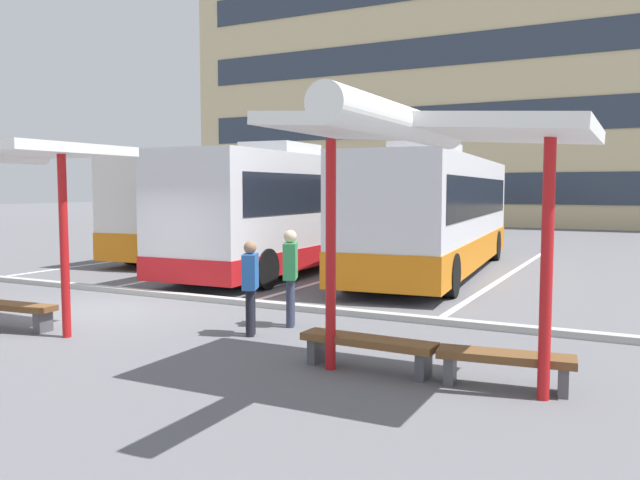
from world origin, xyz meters
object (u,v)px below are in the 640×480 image
waiting_shelter_2 (426,135)px  bench_3 (505,362)px  waiting_passenger_0 (250,282)px  coach_bus_2 (436,215)px  bench_2 (368,345)px  coach_bus_0 (230,206)px  coach_bus_1 (305,210)px  bench_1 (6,309)px  waiting_passenger_1 (290,270)px

waiting_shelter_2 → bench_3: bearing=26.5°
waiting_passenger_0 → coach_bus_2: bearing=87.3°
bench_2 → waiting_passenger_0: size_ratio=1.20×
waiting_shelter_2 → bench_2: (-0.90, 0.42, -2.73)m
coach_bus_0 → waiting_shelter_2: size_ratio=2.78×
waiting_passenger_0 → waiting_shelter_2: bearing=-22.7°
coach_bus_0 → coach_bus_2: 8.65m
coach_bus_1 → bench_3: (8.03, -9.78, -1.44)m
bench_1 → waiting_passenger_1: (4.35, 2.39, 0.66)m
waiting_passenger_0 → coach_bus_1: bearing=112.8°
coach_bus_1 → bench_3: bearing=-50.6°
coach_bus_2 → waiting_passenger_1: bearing=-91.3°
coach_bus_0 → bench_2: (10.54, -11.90, -1.43)m
coach_bus_2 → waiting_passenger_1: 8.18m
coach_bus_1 → bench_2: coach_bus_1 is taller
bench_2 → bench_1: bearing=-176.0°
coach_bus_0 → bench_1: bearing=-72.4°
waiting_passenger_1 → waiting_shelter_2: bearing=-36.4°
coach_bus_0 → waiting_shelter_2: 16.86m
bench_2 → waiting_passenger_0: waiting_passenger_0 is taller
coach_bus_0 → coach_bus_1: 4.79m
coach_bus_0 → bench_3: 17.19m
coach_bus_1 → coach_bus_2: (4.14, 0.26, -0.09)m
coach_bus_1 → waiting_passenger_1: (3.95, -7.89, -0.77)m
bench_1 → waiting_shelter_2: 8.01m
bench_2 → waiting_passenger_1: size_ratio=1.10×
coach_bus_2 → bench_2: size_ratio=6.05×
waiting_shelter_2 → waiting_passenger_0: size_ratio=2.65×
coach_bus_2 → bench_2: bearing=-78.3°
bench_3 → waiting_shelter_2: bearing=-153.5°
coach_bus_1 → bench_2: (6.23, -9.81, -1.43)m
coach_bus_2 → waiting_passenger_0: size_ratio=7.29×
waiting_shelter_2 → waiting_passenger_0: (-3.42, 1.43, -2.17)m
bench_3 → waiting_passenger_0: waiting_passenger_0 is taller
waiting_shelter_2 → bench_2: waiting_shelter_2 is taller
waiting_passenger_0 → waiting_passenger_1: 0.95m
coach_bus_1 → bench_1: (-0.40, -10.27, -1.43)m
bench_3 → waiting_passenger_0: 4.47m
bench_2 → bench_3: size_ratio=1.14×
waiting_shelter_2 → coach_bus_1: bearing=124.9°
coach_bus_2 → coach_bus_1: bearing=-176.5°
bench_2 → coach_bus_0: bearing=131.6°
bench_1 → bench_2: size_ratio=1.05×
bench_1 → waiting_shelter_2: waiting_shelter_2 is taller
coach_bus_0 → coach_bus_2: size_ratio=1.01×
waiting_shelter_2 → waiting_passenger_0: bearing=157.3°
bench_3 → waiting_passenger_0: bearing=167.2°
bench_2 → bench_3: 1.80m
bench_3 → waiting_passenger_0: (-4.32, 0.98, 0.56)m
coach_bus_2 → waiting_passenger_0: coach_bus_2 is taller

